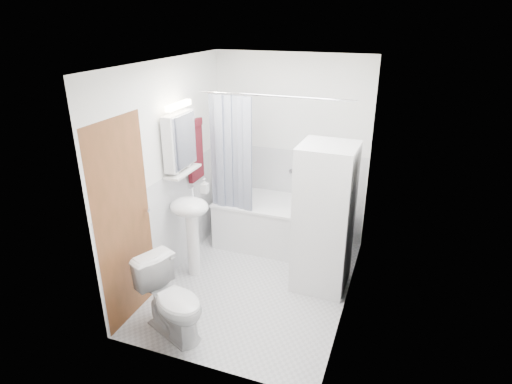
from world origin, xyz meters
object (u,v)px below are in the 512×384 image
(bathtub, at_px, (279,222))
(toilet, at_px, (173,300))
(sink, at_px, (190,219))
(washer_dryer, at_px, (324,218))

(bathtub, height_order, toilet, toilet)
(sink, xyz_separation_m, toilet, (0.30, -0.96, -0.34))
(sink, distance_m, washer_dryer, 1.47)
(bathtub, xyz_separation_m, washer_dryer, (0.69, -0.66, 0.47))
(bathtub, bearing_deg, washer_dryer, -43.65)
(washer_dryer, relative_size, toilet, 2.21)
(bathtub, distance_m, washer_dryer, 1.06)
(sink, xyz_separation_m, washer_dryer, (1.43, 0.31, 0.11))
(bathtub, relative_size, sink, 1.53)
(sink, relative_size, washer_dryer, 0.64)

